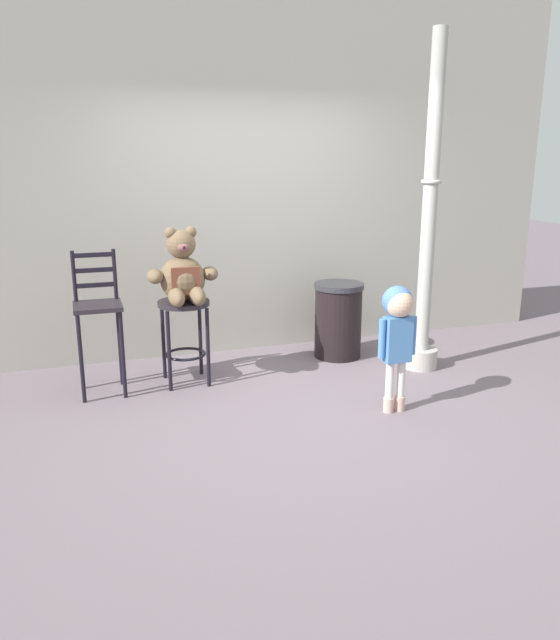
% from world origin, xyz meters
% --- Properties ---
extents(ground_plane, '(24.00, 24.00, 0.00)m').
position_xyz_m(ground_plane, '(0.00, 0.00, 0.00)').
color(ground_plane, slate).
extents(building_wall, '(6.70, 0.30, 3.91)m').
position_xyz_m(building_wall, '(0.00, 1.75, 1.95)').
color(building_wall, '#A39F94').
rests_on(building_wall, ground_plane).
extents(bar_stool_with_teddy, '(0.43, 0.43, 0.72)m').
position_xyz_m(bar_stool_with_teddy, '(-0.74, 0.84, 0.52)').
color(bar_stool_with_teddy, '#282128').
rests_on(bar_stool_with_teddy, ground_plane).
extents(teddy_bear, '(0.58, 0.52, 0.61)m').
position_xyz_m(teddy_bear, '(-0.74, 0.82, 0.94)').
color(teddy_bear, brown).
rests_on(teddy_bear, bar_stool_with_teddy).
extents(child_walking, '(0.31, 0.24, 0.97)m').
position_xyz_m(child_walking, '(0.65, -0.27, 0.70)').
color(child_walking, '#CDA597').
rests_on(child_walking, ground_plane).
extents(trash_bin, '(0.47, 0.47, 0.72)m').
position_xyz_m(trash_bin, '(0.78, 1.08, 0.36)').
color(trash_bin, black).
rests_on(trash_bin, ground_plane).
extents(lamppost, '(0.30, 0.30, 2.89)m').
position_xyz_m(lamppost, '(1.37, 0.54, 1.15)').
color(lamppost, '#AFA8A1').
rests_on(lamppost, ground_plane).
extents(bar_chair_empty, '(0.37, 0.37, 1.16)m').
position_xyz_m(bar_chair_empty, '(-1.42, 0.83, 0.66)').
color(bar_chair_empty, '#282128').
rests_on(bar_chair_empty, ground_plane).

